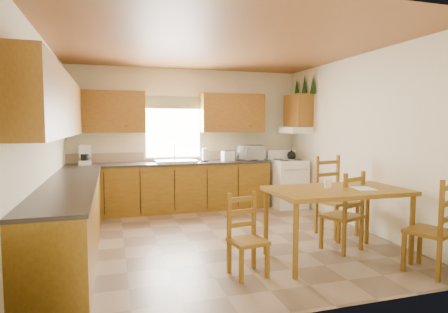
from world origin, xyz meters
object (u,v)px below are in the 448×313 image
object	(u,v)px
microwave	(250,153)
chair_far_left	(248,236)
chair_far_right	(337,196)
chair_near_left	(342,211)
stove	(288,184)
chair_near_right	(430,225)
dining_table	(336,224)

from	to	relation	value
microwave	chair_far_left	size ratio (longest dim) A/B	0.56
chair_far_left	chair_far_right	distance (m)	2.07
chair_near_left	chair_far_right	distance (m)	0.68
stove	chair_far_left	bearing A→B (deg)	-123.40
stove	chair_far_right	size ratio (longest dim) A/B	0.80
chair_near_right	chair_far_left	xyz separation A→B (m)	(-1.94, 0.49, -0.09)
chair_near_right	microwave	bearing A→B (deg)	-101.73
dining_table	chair_near_right	distance (m)	0.99
stove	chair_near_left	distance (m)	2.59
microwave	chair_far_left	world-z (taller)	microwave
chair_near_right	chair_far_right	size ratio (longest dim) A/B	0.92
chair_near_left	chair_near_right	xyz separation A→B (m)	(0.47, -0.93, 0.02)
microwave	chair_far_left	distance (m)	3.58
microwave	chair_near_left	world-z (taller)	microwave
stove	chair_near_right	size ratio (longest dim) A/B	0.87
microwave	dining_table	distance (m)	3.19
chair_near_left	dining_table	bearing A→B (deg)	26.61
stove	chair_near_left	size ratio (longest dim) A/B	0.90
stove	chair_near_left	bearing A→B (deg)	-101.20
chair_far_right	chair_near_right	bearing A→B (deg)	-95.80
stove	chair_far_right	world-z (taller)	chair_far_right
microwave	chair_far_right	bearing A→B (deg)	-71.69
chair_near_left	chair_far_right	xyz separation A→B (m)	(0.32, 0.59, 0.06)
chair_near_left	chair_near_right	bearing A→B (deg)	96.96
dining_table	chair_far_right	bearing A→B (deg)	56.65
stove	microwave	world-z (taller)	microwave
chair_far_left	chair_far_right	size ratio (longest dim) A/B	0.76
chair_far_left	chair_far_right	xyz separation A→B (m)	(1.78, 1.04, 0.14)
microwave	dining_table	xyz separation A→B (m)	(-0.08, -3.12, -0.64)
chair_near_left	stove	bearing A→B (deg)	-120.91
dining_table	chair_far_right	world-z (taller)	chair_far_right
chair_near_left	microwave	bearing A→B (deg)	-106.12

